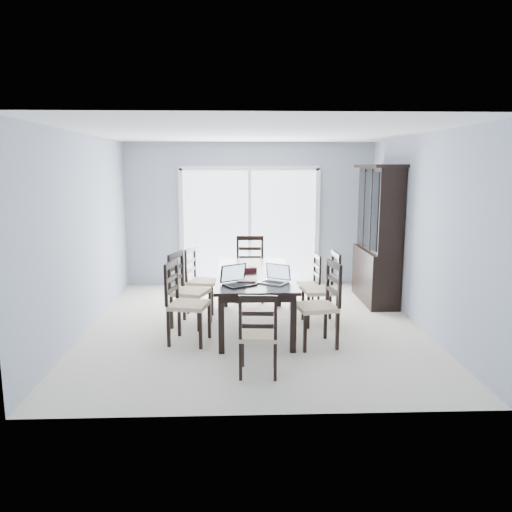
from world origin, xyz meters
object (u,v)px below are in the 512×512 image
(chair_left_mid, at_px, (184,281))
(china_hutch, at_px, (378,236))
(chair_left_near, at_px, (181,293))
(chair_right_mid, at_px, (327,280))
(laptop_dark, at_px, (240,281))
(chair_end_near, at_px, (258,326))
(chair_right_near, at_px, (324,295))
(chair_right_far, at_px, (310,277))
(dining_table, at_px, (254,278))
(game_box, at_px, (247,270))
(cell_phone, at_px, (246,286))
(chair_left_far, at_px, (198,273))
(laptop_silver, at_px, (273,279))
(chair_end_far, at_px, (250,261))
(hot_tub, at_px, (221,251))

(chair_left_mid, bearing_deg, china_hutch, 130.39)
(chair_left_near, distance_m, chair_right_mid, 2.05)
(chair_left_mid, height_order, laptop_dark, chair_left_mid)
(chair_right_mid, height_order, chair_end_near, chair_right_mid)
(chair_right_near, xyz_separation_m, chair_right_far, (0.04, 1.42, -0.09))
(dining_table, height_order, game_box, game_box)
(chair_left_mid, height_order, cell_phone, chair_left_mid)
(chair_right_near, distance_m, chair_right_far, 1.42)
(laptop_dark, bearing_deg, cell_phone, -69.08)
(china_hutch, distance_m, chair_left_near, 3.51)
(chair_left_far, relative_size, laptop_silver, 2.77)
(chair_left_near, bearing_deg, cell_phone, 88.95)
(laptop_dark, bearing_deg, chair_end_far, 52.70)
(chair_end_near, relative_size, laptop_silver, 2.59)
(chair_right_mid, xyz_separation_m, chair_end_far, (-1.03, 1.39, 0.02))
(chair_left_far, distance_m, chair_end_near, 2.61)
(china_hutch, height_order, laptop_dark, china_hutch)
(chair_left_mid, bearing_deg, chair_right_mid, 108.89)
(chair_left_mid, bearing_deg, dining_table, 103.75)
(chair_right_mid, height_order, hot_tub, chair_right_mid)
(dining_table, relative_size, chair_left_near, 1.86)
(chair_left_near, xyz_separation_m, chair_right_mid, (1.94, 0.67, -0.01))
(hot_tub, bearing_deg, chair_right_mid, -65.30)
(chair_left_far, bearing_deg, cell_phone, 39.17)
(chair_left_far, distance_m, chair_right_mid, 1.98)
(hot_tub, bearing_deg, chair_end_near, -83.94)
(chair_end_far, relative_size, cell_phone, 10.29)
(laptop_dark, height_order, cell_phone, laptop_dark)
(chair_left_near, relative_size, chair_end_far, 0.99)
(chair_left_mid, relative_size, chair_right_mid, 1.00)
(chair_left_mid, distance_m, cell_phone, 1.22)
(chair_right_near, height_order, laptop_dark, chair_right_near)
(game_box, distance_m, hot_tub, 3.50)
(china_hutch, xyz_separation_m, hot_tub, (-2.60, 2.28, -0.62))
(laptop_dark, distance_m, laptop_silver, 0.42)
(china_hutch, xyz_separation_m, chair_end_near, (-2.04, -2.94, -0.52))
(dining_table, distance_m, chair_right_near, 1.12)
(dining_table, relative_size, chair_end_near, 2.11)
(chair_left_far, distance_m, chair_end_far, 1.05)
(chair_right_far, relative_size, chair_end_far, 0.85)
(game_box, bearing_deg, dining_table, -35.84)
(dining_table, relative_size, cell_phone, 18.86)
(dining_table, bearing_deg, cell_phone, -99.16)
(chair_end_near, bearing_deg, chair_end_far, 93.90)
(chair_right_near, distance_m, chair_end_far, 2.38)
(chair_left_near, relative_size, laptop_dark, 2.73)
(laptop_dark, height_order, laptop_silver, laptop_dark)
(game_box, bearing_deg, laptop_dark, -97.34)
(dining_table, height_order, chair_right_far, chair_right_far)
(laptop_silver, xyz_separation_m, cell_phone, (-0.34, -0.16, -0.05))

